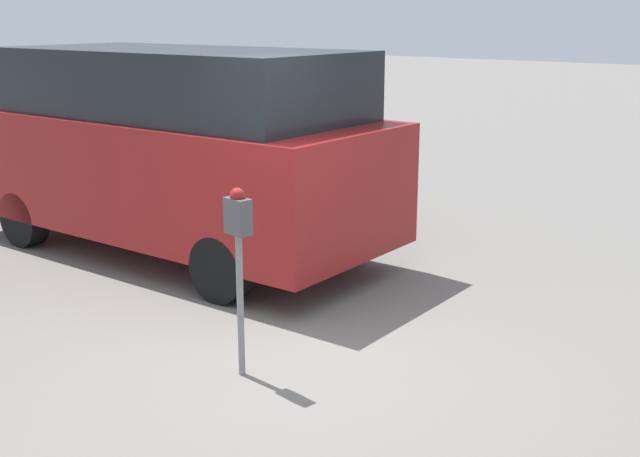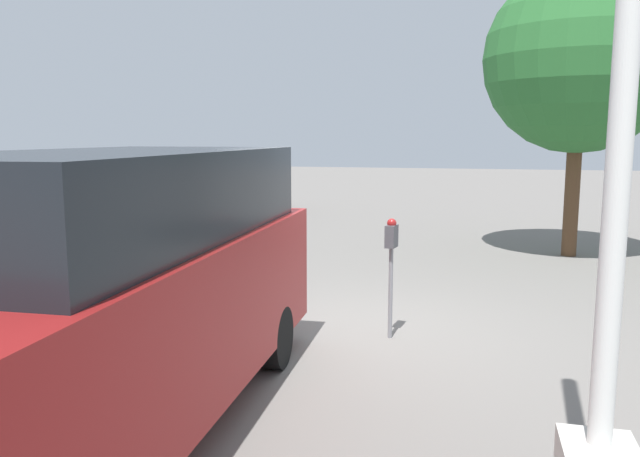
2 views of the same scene
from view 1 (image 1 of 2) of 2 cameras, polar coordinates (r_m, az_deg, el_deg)
ground_plane at (r=6.39m, az=-2.45°, el=-9.00°), size 80.00×80.00×0.00m
parking_meter_near at (r=5.73m, az=-5.82°, el=-0.73°), size 0.21×0.14×1.42m
parked_van at (r=8.95m, az=-10.31°, el=5.76°), size 5.11×2.21×2.25m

